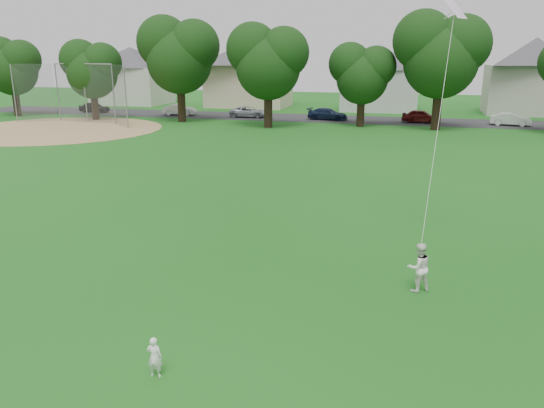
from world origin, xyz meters
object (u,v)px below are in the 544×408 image
(toddler, at_px, (154,357))
(kite, at_px, (439,123))
(baseball_backstop, at_px, (81,94))
(older_boy, at_px, (419,267))

(toddler, relative_size, kite, 0.11)
(kite, relative_size, baseball_backstop, 0.66)
(toddler, relative_size, baseball_backstop, 0.07)
(toddler, height_order, baseball_backstop, baseball_backstop)
(older_boy, bearing_deg, toddler, 17.42)
(kite, xyz_separation_m, baseball_backstop, (-31.27, 27.85, -1.65))
(toddler, height_order, older_boy, older_boy)
(kite, bearing_deg, older_boy, -97.14)
(older_boy, distance_m, baseball_backstop, 43.30)
(toddler, height_order, kite, kite)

